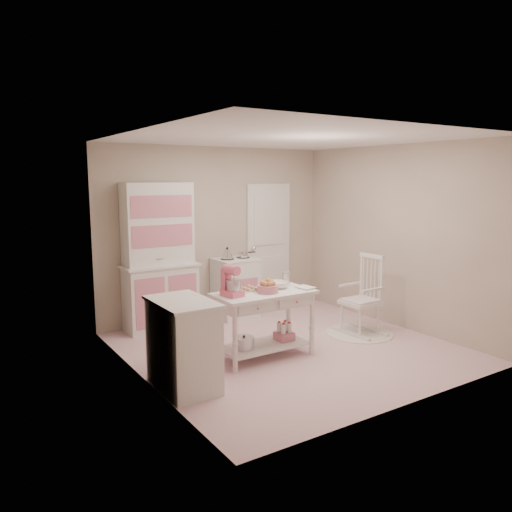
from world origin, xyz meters
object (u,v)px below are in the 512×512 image
Objects in this scene: stove at (235,288)px; base_cabinet at (183,344)px; hutch at (160,257)px; bread_basket at (268,289)px; work_table at (264,325)px; rocking_chair at (361,295)px; stand_mixer at (232,281)px.

stove is 2.69m from base_cabinet.
hutch is 1.91m from bread_basket.
stove is at bearing 48.19° from base_cabinet.
work_table is at bearing -109.70° from stove.
hutch reaches higher than rocking_chair.
rocking_chair reaches higher than work_table.
hutch is at bearing 85.97° from stand_mixer.
stand_mixer is at bearing 22.76° from base_cabinet.
base_cabinet is 0.84× the size of rocking_chair.
stand_mixer is 1.36× the size of bread_basket.
stand_mixer is at bearing 177.60° from rocking_chair.
hutch is 1.33m from stove.
rocking_chair is 2.08m from stand_mixer.
rocking_chair is 3.24× the size of stand_mixer.
rocking_chair is at bearing 3.12° from bread_basket.
stove is at bearing 118.20° from rocking_chair.
rocking_chair reaches higher than base_cabinet.
bread_basket is (-1.60, -0.09, 0.30)m from rocking_chair.
stove is at bearing 71.41° from bread_basket.
stove is at bearing 48.92° from stand_mixer.
stove is (1.20, -0.05, -0.58)m from hutch.
rocking_chair is at bearing -37.91° from hutch.
bread_basket is at bearing -71.32° from hutch.
stove is 2.71× the size of stand_mixer.
work_table is at bearing -12.35° from stand_mixer.
stove reaches higher than bread_basket.
bread_basket is (1.20, 0.25, 0.39)m from base_cabinet.
work_table is (1.18, 0.30, -0.06)m from base_cabinet.
stove is 0.84× the size of rocking_chair.
stove is 1.89m from bread_basket.
rocking_chair is at bearing 1.31° from work_table.
bread_basket is (0.02, -0.05, 0.45)m from work_table.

